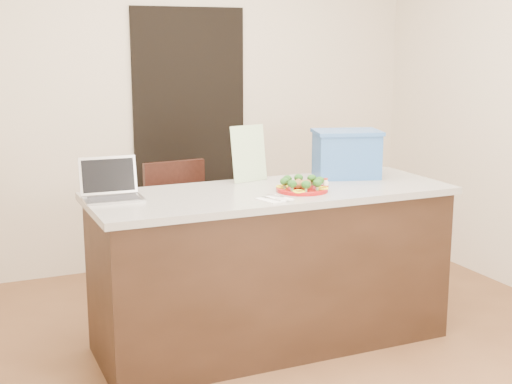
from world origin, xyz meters
name	(u,v)px	position (x,y,z in m)	size (l,w,h in m)	color
ground	(290,359)	(0.00, 0.00, 0.00)	(4.00, 4.00, 0.00)	brown
room_shell	(293,65)	(0.00, 0.00, 1.62)	(4.00, 4.00, 4.00)	white
doorway	(190,138)	(0.10, 1.98, 1.00)	(0.90, 0.02, 2.00)	black
island	(272,267)	(0.00, 0.25, 0.46)	(2.06, 0.76, 0.92)	black
plate	(302,189)	(0.14, 0.15, 0.93)	(0.29, 0.29, 0.02)	#9A0E0E
meatballs	(301,184)	(0.14, 0.15, 0.96)	(0.12, 0.12, 0.04)	olive
broccoli	(302,181)	(0.14, 0.15, 0.98)	(0.24, 0.24, 0.04)	#164412
pepper_rings	(302,187)	(0.14, 0.15, 0.94)	(0.25, 0.25, 0.01)	#F3FF1A
napkin	(274,199)	(-0.10, 0.01, 0.92)	(0.15, 0.15, 0.01)	white
fork	(270,198)	(-0.12, 0.02, 0.93)	(0.05, 0.14, 0.00)	silver
knife	(281,198)	(-0.07, 0.00, 0.93)	(0.07, 0.18, 0.01)	white
yogurt_bottle	(326,185)	(0.27, 0.11, 0.95)	(0.03, 0.03, 0.07)	white
laptop	(111,188)	(-0.88, 0.40, 0.98)	(0.32, 0.26, 0.22)	#AEAEB3
leaflet	(249,153)	(-0.02, 0.54, 1.09)	(0.23, 0.00, 0.34)	white
blue_box	(346,153)	(0.59, 0.42, 1.07)	(0.46, 0.39, 0.29)	#2C5BA2
chair	(180,225)	(-0.29, 1.07, 0.55)	(0.46, 0.46, 0.96)	black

